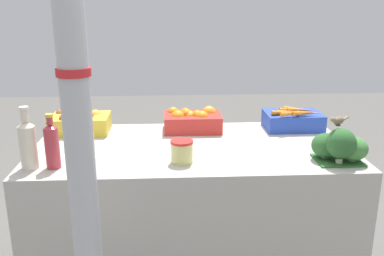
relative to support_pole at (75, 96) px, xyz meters
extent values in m
cube|color=#B7B2A8|center=(0.46, 0.67, -0.85)|extent=(1.71, 0.87, 0.83)
cylinder|color=#B7BABF|center=(0.00, 0.00, 0.00)|extent=(0.11, 0.11, 2.52)
cylinder|color=red|center=(0.00, 0.00, 0.09)|extent=(0.12, 0.12, 0.03)
cube|color=gold|center=(-0.20, 0.96, -0.38)|extent=(0.34, 0.23, 0.10)
sphere|color=#BC562D|center=(-0.26, 0.97, -0.34)|extent=(0.07, 0.07, 0.07)
sphere|color=#BC562D|center=(-0.19, 0.99, -0.34)|extent=(0.06, 0.06, 0.06)
sphere|color=gold|center=(-0.20, 0.89, -0.34)|extent=(0.08, 0.08, 0.08)
sphere|color=#BC562D|center=(-0.18, 1.03, -0.34)|extent=(0.07, 0.07, 0.07)
sphere|color=red|center=(-0.26, 0.94, -0.34)|extent=(0.07, 0.07, 0.07)
sphere|color=#BC562D|center=(-0.15, 0.94, -0.34)|extent=(0.07, 0.07, 0.07)
sphere|color=gold|center=(-0.11, 1.01, -0.35)|extent=(0.07, 0.07, 0.07)
sphere|color=gold|center=(-0.27, 0.91, -0.35)|extent=(0.06, 0.06, 0.06)
sphere|color=#BC562D|center=(-0.27, 0.89, -0.34)|extent=(0.07, 0.07, 0.07)
sphere|color=#BC562D|center=(-0.33, 1.04, -0.34)|extent=(0.06, 0.06, 0.06)
cube|color=red|center=(0.48, 0.96, -0.38)|extent=(0.34, 0.23, 0.10)
sphere|color=orange|center=(0.43, 1.01, -0.34)|extent=(0.07, 0.07, 0.07)
sphere|color=orange|center=(0.46, 0.94, -0.35)|extent=(0.08, 0.08, 0.08)
sphere|color=orange|center=(0.58, 1.01, -0.34)|extent=(0.08, 0.08, 0.08)
sphere|color=orange|center=(0.39, 0.93, -0.35)|extent=(0.09, 0.09, 0.09)
sphere|color=orange|center=(0.44, 0.95, -0.33)|extent=(0.07, 0.07, 0.07)
sphere|color=orange|center=(0.53, 0.92, -0.34)|extent=(0.08, 0.08, 0.08)
sphere|color=orange|center=(0.50, 0.94, -0.34)|extent=(0.08, 0.08, 0.08)
sphere|color=orange|center=(0.59, 1.01, -0.35)|extent=(0.08, 0.08, 0.08)
sphere|color=orange|center=(0.36, 1.02, -0.34)|extent=(0.07, 0.07, 0.07)
cube|color=#2847B7|center=(1.09, 0.96, -0.38)|extent=(0.34, 0.23, 0.10)
cone|color=orange|center=(1.15, 0.95, -0.31)|extent=(0.16, 0.04, 0.03)
cone|color=orange|center=(1.12, 0.87, -0.31)|extent=(0.14, 0.05, 0.03)
cone|color=orange|center=(1.02, 0.91, -0.32)|extent=(0.16, 0.04, 0.03)
cone|color=orange|center=(1.06, 0.92, -0.32)|extent=(0.16, 0.03, 0.03)
cone|color=orange|center=(1.06, 0.87, -0.31)|extent=(0.16, 0.08, 0.03)
cone|color=orange|center=(1.12, 0.98, -0.32)|extent=(0.15, 0.04, 0.03)
cone|color=orange|center=(1.08, 0.98, -0.32)|extent=(0.14, 0.04, 0.03)
cone|color=orange|center=(1.11, 1.00, -0.32)|extent=(0.13, 0.07, 0.03)
cone|color=orange|center=(1.14, 0.95, -0.32)|extent=(0.17, 0.04, 0.03)
cone|color=orange|center=(1.17, 0.88, -0.32)|extent=(0.16, 0.05, 0.03)
cube|color=#2D602D|center=(1.16, 0.40, -0.43)|extent=(0.22, 0.18, 0.01)
ellipsoid|color=#2D602D|center=(1.11, 0.43, -0.36)|extent=(0.14, 0.14, 0.12)
cylinder|color=#B2C693|center=(1.11, 0.43, -0.41)|extent=(0.03, 0.03, 0.02)
ellipsoid|color=#427F3D|center=(1.22, 0.39, -0.36)|extent=(0.14, 0.14, 0.12)
cylinder|color=#B2C693|center=(1.22, 0.39, -0.41)|extent=(0.03, 0.03, 0.02)
ellipsoid|color=#427F3D|center=(1.16, 0.37, -0.34)|extent=(0.13, 0.13, 0.12)
cylinder|color=#B2C693|center=(1.16, 0.37, -0.41)|extent=(0.03, 0.03, 0.02)
ellipsoid|color=#2D602D|center=(1.15, 0.36, -0.33)|extent=(0.14, 0.14, 0.15)
cylinder|color=#B2C693|center=(1.15, 0.36, -0.41)|extent=(0.03, 0.03, 0.02)
cylinder|color=beige|center=(-0.32, 0.39, -0.33)|extent=(0.08, 0.08, 0.21)
cone|color=beige|center=(-0.32, 0.39, -0.21)|extent=(0.08, 0.08, 0.03)
cylinder|color=beige|center=(-0.32, 0.39, -0.17)|extent=(0.04, 0.04, 0.05)
cylinder|color=silver|center=(-0.32, 0.39, -0.14)|extent=(0.04, 0.04, 0.01)
cylinder|color=#B2333D|center=(-0.21, 0.39, -0.34)|extent=(0.07, 0.07, 0.20)
cone|color=#B2333D|center=(-0.21, 0.39, -0.23)|extent=(0.07, 0.07, 0.02)
cylinder|color=#B2333D|center=(-0.21, 0.39, -0.20)|extent=(0.03, 0.03, 0.04)
cylinder|color=gold|center=(-0.21, 0.39, -0.18)|extent=(0.04, 0.04, 0.01)
cylinder|color=#D1CC75|center=(0.39, 0.43, -0.38)|extent=(0.11, 0.11, 0.10)
cylinder|color=red|center=(0.39, 0.43, -0.33)|extent=(0.11, 0.11, 0.01)
cube|color=#4C3D2D|center=(1.15, 0.41, -0.25)|extent=(0.02, 0.02, 0.01)
ellipsoid|color=#7A664C|center=(1.15, 0.41, -0.23)|extent=(0.08, 0.07, 0.04)
sphere|color=#897556|center=(1.11, 0.39, -0.22)|extent=(0.03, 0.03, 0.03)
cone|color=#4C3D28|center=(1.10, 0.38, -0.22)|extent=(0.02, 0.01, 0.01)
cube|color=#7A664C|center=(1.19, 0.44, -0.22)|extent=(0.04, 0.04, 0.01)
camera|label=1|loc=(0.34, -1.52, 0.34)|focal=40.00mm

